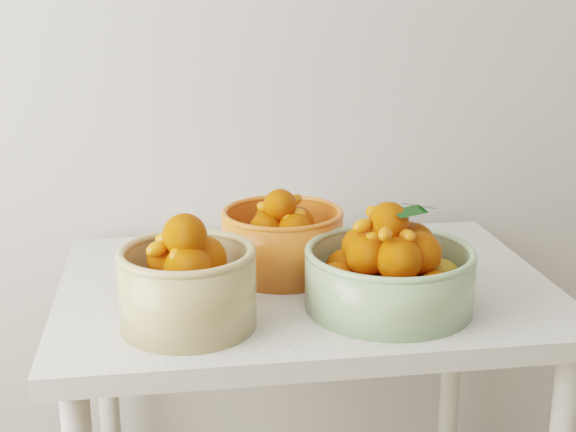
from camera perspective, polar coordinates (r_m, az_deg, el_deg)
name	(u,v)px	position (r m, az deg, el deg)	size (l,w,h in m)	color
table	(305,324)	(1.69, 1.24, -7.70)	(1.00, 0.70, 0.75)	silver
bowl_cream	(187,284)	(1.43, -7.17, -4.79)	(0.25, 0.25, 0.21)	tan
bowl_green	(389,272)	(1.51, 7.21, -3.95)	(0.37, 0.37, 0.21)	#90B17F
bowl_orange	(283,240)	(1.68, -0.37, -1.70)	(0.31, 0.31, 0.18)	orange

